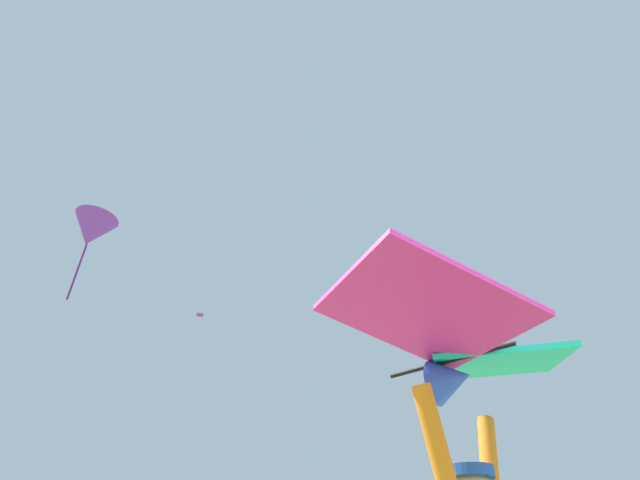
% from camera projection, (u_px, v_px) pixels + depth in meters
% --- Properties ---
extents(held_stunt_kite, '(1.89, 1.18, 0.41)m').
position_uv_depth(held_stunt_kite, '(462.00, 349.00, 2.52)').
color(held_stunt_kite, black).
extents(distant_kite_purple_far_center, '(1.80, 1.84, 3.02)m').
position_uv_depth(distant_kite_purple_far_center, '(91.00, 231.00, 14.85)').
color(distant_kite_purple_far_center, purple).
extents(distant_kite_purple_high_left, '(0.71, 0.71, 0.14)m').
position_uv_depth(distant_kite_purple_high_left, '(200.00, 315.00, 39.41)').
color(distant_kite_purple_high_left, purple).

